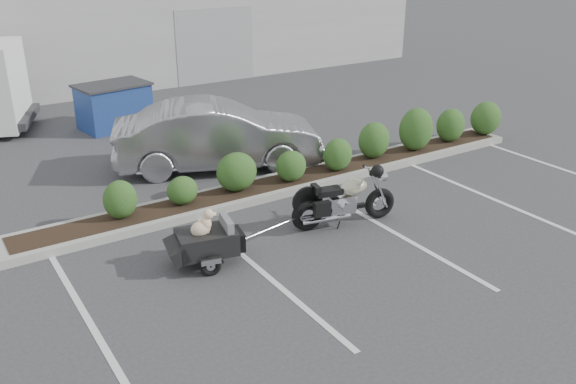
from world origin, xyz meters
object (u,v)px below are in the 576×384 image
motorcycle (345,200)px  dumpster (114,106)px  sedan (218,135)px  pet_trailer (206,241)px

motorcycle → dumpster: size_ratio=1.01×
motorcycle → sedan: (-0.57, 3.95, 0.29)m
pet_trailer → dumpster: bearing=93.5°
dumpster → pet_trailer: bearing=-107.3°
motorcycle → sedan: 4.01m
motorcycle → sedan: sedan is taller
motorcycle → dumpster: dumpster is taller
dumpster → sedan: bearing=-86.1°
pet_trailer → sedan: sedan is taller
motorcycle → sedan: bearing=110.0°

